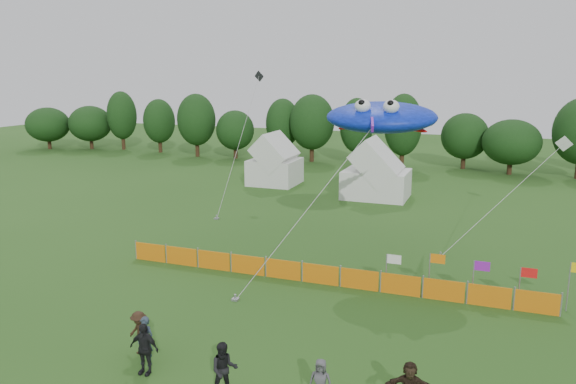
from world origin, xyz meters
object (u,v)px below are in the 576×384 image
(tent_right, at_px, (376,175))
(stingray_kite, at_px, (383,117))
(spectator_c, at_px, (139,333))
(spectator_e, at_px, (320,382))
(barrier_fence, at_px, (320,274))
(spectator_d, at_px, (144,349))
(spectator_a, at_px, (146,341))
(tent_left, at_px, (275,163))
(spectator_b, at_px, (224,370))

(tent_right, xyz_separation_m, stingray_kite, (3.46, -15.79, 6.14))
(spectator_c, xyz_separation_m, spectator_e, (7.34, -0.72, -0.08))
(barrier_fence, distance_m, spectator_d, 10.84)
(spectator_a, distance_m, spectator_c, 0.85)
(spectator_c, distance_m, stingray_kite, 16.82)
(barrier_fence, height_order, spectator_d, spectator_d)
(tent_left, relative_size, spectator_a, 2.41)
(spectator_e, distance_m, stingray_kite, 16.32)
(tent_left, xyz_separation_m, barrier_fence, (11.60, -22.85, -1.46))
(spectator_e, height_order, stingray_kite, stingray_kite)
(spectator_e, bearing_deg, spectator_a, 172.86)
(barrier_fence, bearing_deg, spectator_b, -89.93)
(spectator_d, bearing_deg, spectator_b, -7.48)
(spectator_b, distance_m, spectator_d, 3.29)
(spectator_d, height_order, spectator_e, spectator_d)
(spectator_a, bearing_deg, spectator_d, -56.02)
(tent_left, bearing_deg, barrier_fence, -63.08)
(spectator_b, bearing_deg, spectator_a, 137.46)
(spectator_e, relative_size, stingray_kite, 0.10)
(tent_right, height_order, barrier_fence, tent_right)
(spectator_c, relative_size, spectator_d, 0.90)
(tent_left, bearing_deg, stingray_kite, -53.23)
(barrier_fence, relative_size, spectator_b, 11.67)
(tent_left, distance_m, spectator_c, 32.92)
(spectator_d, bearing_deg, spectator_c, 128.78)
(spectator_d, bearing_deg, tent_left, 101.51)
(barrier_fence, relative_size, spectator_d, 11.60)
(tent_left, xyz_separation_m, tent_right, (10.16, -2.43, -0.03))
(tent_right, distance_m, spectator_a, 30.28)
(tent_left, bearing_deg, spectator_d, -75.90)
(spectator_b, bearing_deg, stingray_kite, 53.15)
(spectator_b, distance_m, spectator_c, 4.48)
(barrier_fence, distance_m, stingray_kite, 9.09)
(spectator_e, bearing_deg, spectator_b, -173.33)
(tent_right, relative_size, barrier_fence, 0.25)
(spectator_a, height_order, spectator_b, spectator_b)
(spectator_d, distance_m, spectator_e, 6.38)
(spectator_c, bearing_deg, barrier_fence, 86.31)
(tent_left, bearing_deg, spectator_c, -77.08)
(barrier_fence, distance_m, spectator_b, 10.62)
(spectator_a, distance_m, spectator_b, 3.71)
(tent_right, bearing_deg, spectator_a, -94.07)
(tent_left, bearing_deg, tent_right, -13.46)
(barrier_fence, bearing_deg, tent_left, 116.92)
(tent_left, height_order, spectator_b, tent_left)
(tent_left, xyz_separation_m, spectator_c, (7.36, -32.07, -1.10))
(spectator_b, bearing_deg, spectator_e, -17.01)
(spectator_c, distance_m, spectator_d, 1.48)
(barrier_fence, distance_m, spectator_e, 10.41)
(spectator_c, height_order, spectator_d, spectator_d)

